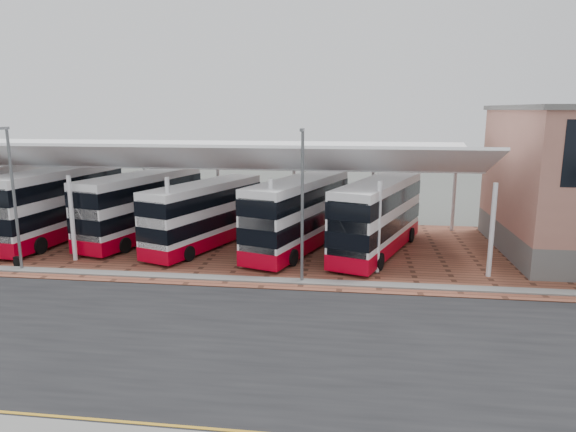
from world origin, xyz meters
The scene contains 14 objects.
ground centered at (0.00, 0.00, 0.00)m, with size 140.00×140.00×0.00m, color #4B4E49.
road centered at (0.00, -1.00, 0.01)m, with size 120.00×14.00×0.02m, color black.
forecourt centered at (2.00, 13.00, 0.03)m, with size 72.00×16.00×0.06m, color brown.
north_kerb centered at (0.00, 6.20, 0.07)m, with size 120.00×0.80×0.14m, color slate.
yellow_line_far centered at (0.00, -6.70, 0.03)m, with size 120.00×0.12×0.01m, color #BE8B21.
canopy centered at (-6.00, 13.94, 5.80)m, with size 37.00×11.63×7.07m.
lamp_west centered at (-14.00, 6.27, 4.36)m, with size 0.16×0.90×8.07m.
lamp_east centered at (2.00, 6.27, 4.36)m, with size 0.16×0.90×8.07m.
bus_1 centered at (-15.82, 13.35, 2.50)m, with size 4.03×12.16×4.92m.
bus_2 centered at (-10.01, 14.08, 2.35)m, with size 5.38×11.45×4.60m.
bus_3 centered at (-5.08, 12.61, 2.17)m, with size 5.76×10.49×4.24m.
bus_4 centered at (1.13, 12.73, 2.34)m, with size 6.02×11.38×4.60m.
bus_5 centered at (6.15, 12.55, 2.34)m, with size 6.16×11.33×4.58m.
suitcase centered at (-14.57, 6.76, 0.36)m, with size 0.35×0.25×0.61m, color black.
Camera 1 is at (4.62, -19.41, 8.97)m, focal length 32.00 mm.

